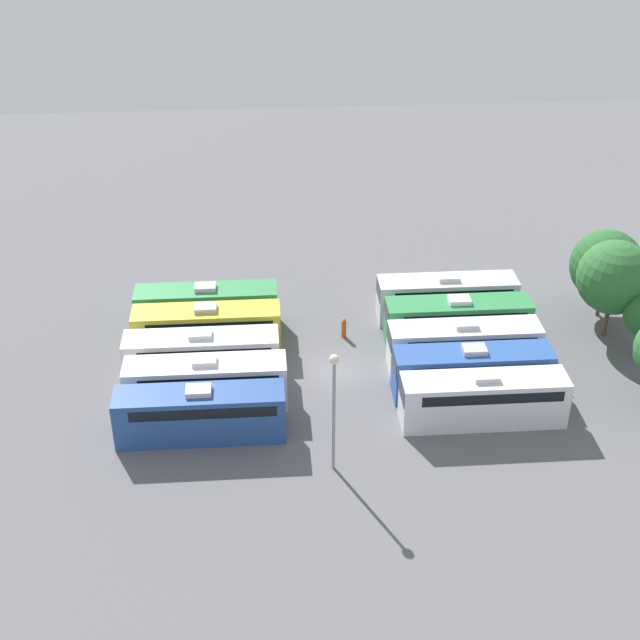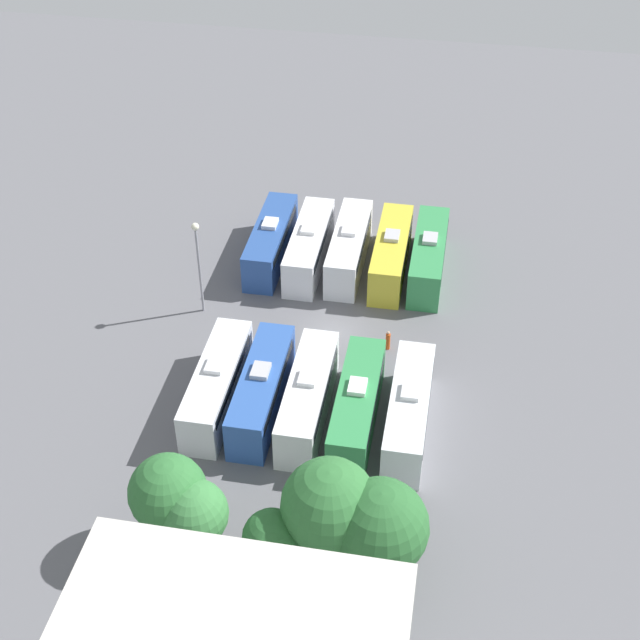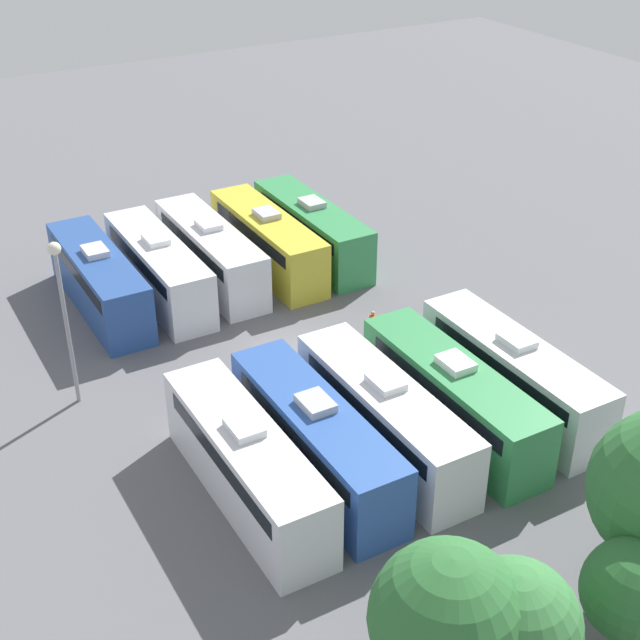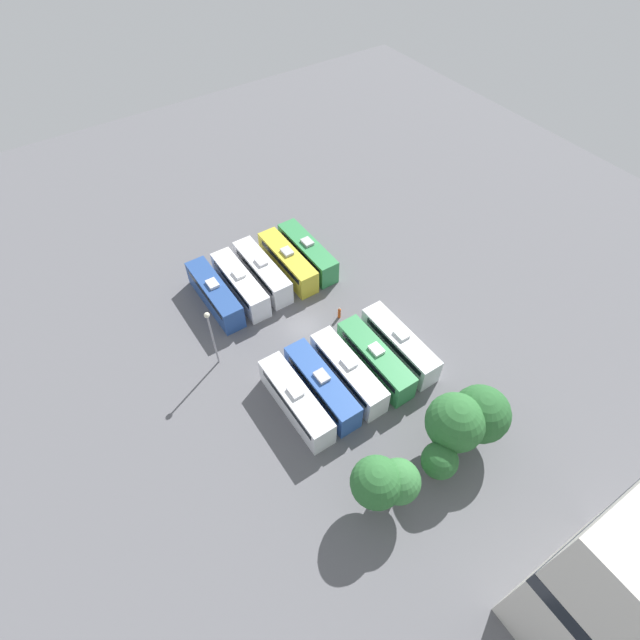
{
  "view_description": "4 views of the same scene",
  "coord_description": "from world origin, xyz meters",
  "views": [
    {
      "loc": [
        52.99,
        -4.99,
        35.94
      ],
      "look_at": [
        -1.51,
        -1.0,
        3.36
      ],
      "focal_mm": 50.0,
      "sensor_mm": 36.0,
      "label": 1
    },
    {
      "loc": [
        -8.53,
        52.97,
        44.42
      ],
      "look_at": [
        0.63,
        1.74,
        2.62
      ],
      "focal_mm": 50.0,
      "sensor_mm": 36.0,
      "label": 2
    },
    {
      "loc": [
        17.91,
        34.79,
        24.55
      ],
      "look_at": [
        -1.12,
        1.38,
        2.28
      ],
      "focal_mm": 50.0,
      "sensor_mm": 36.0,
      "label": 3
    },
    {
      "loc": [
        19.66,
        32.93,
        45.88
      ],
      "look_at": [
        -1.05,
        2.0,
        2.62
      ],
      "focal_mm": 28.0,
      "sensor_mm": 36.0,
      "label": 4
    }
  ],
  "objects": [
    {
      "name": "ground_plane",
      "position": [
        0.0,
        0.0,
        0.0
      ],
      "size": [
        123.52,
        123.52,
        0.0
      ],
      "primitive_type": "plane",
      "color": "slate"
    },
    {
      "name": "bus_0",
      "position": [
        -6.67,
        -9.32,
        1.86
      ],
      "size": [
        2.64,
        10.84,
        3.73
      ],
      "color": "#338C4C",
      "rests_on": "ground_plane"
    },
    {
      "name": "bus_1",
      "position": [
        -3.52,
        -9.18,
        1.86
      ],
      "size": [
        2.64,
        10.84,
        3.73
      ],
      "color": "gold",
      "rests_on": "ground_plane"
    },
    {
      "name": "bus_2",
      "position": [
        0.12,
        -9.41,
        1.86
      ],
      "size": [
        2.64,
        10.84,
        3.73
      ],
      "color": "white",
      "rests_on": "ground_plane"
    },
    {
      "name": "bus_3",
      "position": [
        3.5,
        -9.0,
        1.86
      ],
      "size": [
        2.64,
        10.84,
        3.73
      ],
      "color": "white",
      "rests_on": "ground_plane"
    },
    {
      "name": "bus_4",
      "position": [
        6.9,
        -9.24,
        1.86
      ],
      "size": [
        2.64,
        10.84,
        3.73
      ],
      "color": "#284C93",
      "rests_on": "ground_plane"
    },
    {
      "name": "bus_5",
      "position": [
        -6.86,
        9.37,
        1.86
      ],
      "size": [
        2.64,
        10.84,
        3.73
      ],
      "color": "silver",
      "rests_on": "ground_plane"
    },
    {
      "name": "bus_6",
      "position": [
        -3.31,
        9.49,
        1.86
      ],
      "size": [
        2.64,
        10.84,
        3.73
      ],
      "color": "#338C4C",
      "rests_on": "ground_plane"
    },
    {
      "name": "bus_7",
      "position": [
        0.14,
        9.24,
        1.86
      ],
      "size": [
        2.64,
        10.84,
        3.73
      ],
      "color": "white",
      "rests_on": "ground_plane"
    },
    {
      "name": "bus_8",
      "position": [
        3.45,
        9.09,
        1.86
      ],
      "size": [
        2.64,
        10.84,
        3.73
      ],
      "color": "#2D56A8",
      "rests_on": "ground_plane"
    },
    {
      "name": "bus_9",
      "position": [
        6.67,
        9.13,
        1.86
      ],
      "size": [
        2.64,
        10.84,
        3.73
      ],
      "color": "silver",
      "rests_on": "ground_plane"
    },
    {
      "name": "worker_person",
      "position": [
        -4.51,
        1.04,
        0.77
      ],
      "size": [
        0.36,
        0.36,
        1.67
      ],
      "color": "#CC4C19",
      "rests_on": "ground_plane"
    },
    {
      "name": "light_pole",
      "position": [
        10.68,
        -1.07,
        5.57
      ],
      "size": [
        0.6,
        0.6,
        8.29
      ],
      "color": "gray",
      "rests_on": "ground_plane"
    },
    {
      "name": "tree_2",
      "position": [
        -0.32,
        22.55,
        3.4
      ],
      "size": [
        3.42,
        3.42,
        5.14
      ],
      "color": "brown",
      "rests_on": "ground_plane"
    },
    {
      "name": "tree_3",
      "position": [
        4.28,
        22.12,
        4.06
      ],
      "size": [
        4.0,
        4.0,
        6.08
      ],
      "color": "brown",
      "rests_on": "ground_plane"
    },
    {
      "name": "tree_4",
      "position": [
        6.05,
        21.3,
        4.54
      ],
      "size": [
        4.63,
        4.63,
        6.87
      ],
      "color": "brown",
      "rests_on": "ground_plane"
    }
  ]
}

